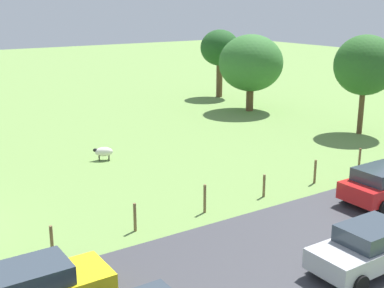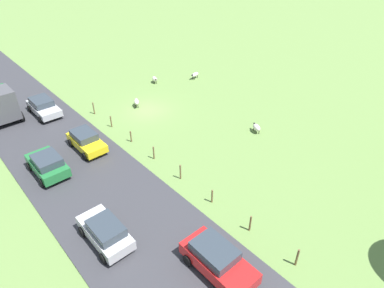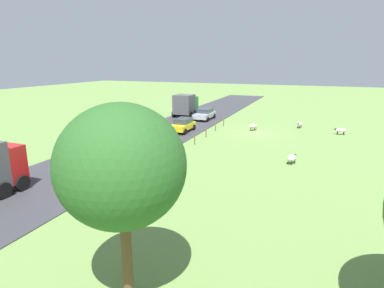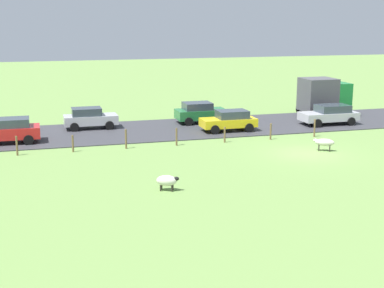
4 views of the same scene
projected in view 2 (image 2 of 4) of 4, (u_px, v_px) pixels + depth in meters
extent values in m
plane|color=#6B8E47|center=(148.00, 110.00, 33.38)|extent=(160.00, 160.00, 0.00)
cube|color=#38383D|center=(55.00, 145.00, 28.11)|extent=(8.00, 80.00, 0.06)
ellipsoid|color=silver|center=(257.00, 127.00, 29.65)|extent=(0.88, 1.12, 0.52)
ellipsoid|color=black|center=(254.00, 124.00, 29.95)|extent=(0.27, 0.31, 0.20)
cylinder|color=#2D2823|center=(253.00, 129.00, 30.02)|extent=(0.07, 0.07, 0.30)
cylinder|color=#2D2823|center=(256.00, 129.00, 30.09)|extent=(0.07, 0.07, 0.30)
cylinder|color=#2D2823|center=(256.00, 133.00, 29.59)|extent=(0.07, 0.07, 0.30)
cylinder|color=#2D2823|center=(259.00, 132.00, 29.66)|extent=(0.07, 0.07, 0.30)
ellipsoid|color=silver|center=(155.00, 79.00, 38.70)|extent=(0.75, 1.03, 0.50)
ellipsoid|color=brown|center=(156.00, 79.00, 38.31)|extent=(0.25, 0.30, 0.20)
cylinder|color=#2D2823|center=(157.00, 82.00, 38.75)|extent=(0.07, 0.07, 0.33)
cylinder|color=#2D2823|center=(154.00, 83.00, 38.66)|extent=(0.07, 0.07, 0.33)
cylinder|color=#2D2823|center=(155.00, 81.00, 39.14)|extent=(0.07, 0.07, 0.33)
cylinder|color=#2D2823|center=(153.00, 81.00, 39.04)|extent=(0.07, 0.07, 0.33)
ellipsoid|color=beige|center=(136.00, 102.00, 33.75)|extent=(1.00, 1.26, 0.45)
ellipsoid|color=silver|center=(137.00, 103.00, 33.23)|extent=(0.29, 0.32, 0.20)
cylinder|color=#2D2823|center=(138.00, 106.00, 33.70)|extent=(0.07, 0.07, 0.38)
cylinder|color=#2D2823|center=(136.00, 106.00, 33.67)|extent=(0.07, 0.07, 0.38)
cylinder|color=#2D2823|center=(138.00, 103.00, 34.24)|extent=(0.07, 0.07, 0.38)
cylinder|color=#2D2823|center=(135.00, 103.00, 34.20)|extent=(0.07, 0.07, 0.38)
ellipsoid|color=silver|center=(195.00, 75.00, 39.80)|extent=(1.25, 0.70, 0.46)
ellipsoid|color=black|center=(192.00, 75.00, 39.37)|extent=(0.29, 0.23, 0.20)
cylinder|color=#2D2823|center=(194.00, 78.00, 39.71)|extent=(0.07, 0.07, 0.34)
cylinder|color=#2D2823|center=(193.00, 78.00, 39.83)|extent=(0.07, 0.07, 0.34)
cylinder|color=#2D2823|center=(197.00, 77.00, 40.14)|extent=(0.07, 0.07, 0.34)
cylinder|color=#2D2823|center=(196.00, 76.00, 40.27)|extent=(0.07, 0.07, 0.34)
cylinder|color=brown|center=(94.00, 108.00, 32.40)|extent=(0.12, 0.12, 1.24)
cylinder|color=brown|center=(111.00, 122.00, 30.38)|extent=(0.12, 0.12, 1.12)
cylinder|color=brown|center=(131.00, 137.00, 28.35)|extent=(0.12, 0.12, 1.04)
cylinder|color=brown|center=(154.00, 153.00, 26.28)|extent=(0.12, 0.12, 1.15)
cylinder|color=brown|center=(180.00, 172.00, 24.20)|extent=(0.12, 0.12, 1.24)
cylinder|color=brown|center=(212.00, 196.00, 22.20)|extent=(0.12, 0.12, 1.06)
cylinder|color=brown|center=(250.00, 223.00, 20.12)|extent=(0.12, 0.12, 1.19)
cylinder|color=brown|center=(297.00, 257.00, 18.05)|extent=(0.12, 0.12, 1.26)
cube|color=#4C4C51|center=(0.00, 105.00, 30.27)|extent=(2.51, 2.61, 2.69)
cylinder|color=black|center=(12.00, 106.00, 32.90)|extent=(0.30, 0.96, 0.96)
cylinder|color=black|center=(16.00, 111.00, 32.12)|extent=(0.30, 0.96, 0.96)
cylinder|color=black|center=(21.00, 116.00, 31.23)|extent=(0.30, 0.96, 0.96)
cube|color=red|center=(218.00, 262.00, 17.64)|extent=(1.90, 4.32, 0.74)
cube|color=#333D47|center=(215.00, 251.00, 17.48)|extent=(1.67, 2.37, 0.56)
cylinder|color=black|center=(250.00, 274.00, 17.50)|extent=(0.22, 0.64, 0.64)
cylinder|color=black|center=(212.00, 242.00, 19.24)|extent=(0.22, 0.64, 0.64)
cylinder|color=black|center=(188.00, 260.00, 18.20)|extent=(0.22, 0.64, 0.64)
cube|color=#B7B7BC|center=(105.00, 233.00, 19.38)|extent=(1.74, 3.90, 0.67)
cube|color=#333D47|center=(106.00, 228.00, 18.85)|extent=(1.53, 2.15, 0.56)
cylinder|color=black|center=(82.00, 232.00, 19.88)|extent=(0.22, 0.64, 0.64)
cylinder|color=black|center=(108.00, 217.00, 20.83)|extent=(0.22, 0.64, 0.64)
cylinder|color=black|center=(103.00, 258.00, 18.30)|extent=(0.22, 0.64, 0.64)
cylinder|color=black|center=(130.00, 241.00, 19.26)|extent=(0.22, 0.64, 0.64)
cube|color=#237238|center=(48.00, 165.00, 24.67)|extent=(1.94, 3.87, 0.72)
cube|color=#333D47|center=(47.00, 160.00, 24.13)|extent=(1.71, 2.13, 0.56)
cylinder|color=black|center=(29.00, 167.00, 25.12)|extent=(0.22, 0.64, 0.64)
cylinder|color=black|center=(55.00, 157.00, 26.18)|extent=(0.22, 0.64, 0.64)
cylinder|color=black|center=(42.00, 183.00, 23.55)|extent=(0.22, 0.64, 0.64)
cylinder|color=black|center=(68.00, 172.00, 24.62)|extent=(0.22, 0.64, 0.64)
cube|color=#B7B7BC|center=(44.00, 108.00, 32.28)|extent=(1.91, 4.37, 0.62)
cube|color=#333D47|center=(41.00, 102.00, 32.16)|extent=(1.68, 2.40, 0.56)
cylinder|color=black|center=(60.00, 113.00, 32.10)|extent=(0.22, 0.64, 0.64)
cylinder|color=black|center=(41.00, 120.00, 31.05)|extent=(0.22, 0.64, 0.64)
cylinder|color=black|center=(49.00, 103.00, 33.87)|extent=(0.22, 0.64, 0.64)
cylinder|color=black|center=(30.00, 109.00, 32.81)|extent=(0.22, 0.64, 0.64)
cube|color=yellow|center=(87.00, 142.00, 27.31)|extent=(1.75, 3.98, 0.61)
cube|color=#333D47|center=(84.00, 135.00, 27.17)|extent=(1.54, 2.19, 0.56)
cylinder|color=black|center=(105.00, 148.00, 27.16)|extent=(0.22, 0.64, 0.64)
cylinder|color=black|center=(85.00, 156.00, 26.20)|extent=(0.22, 0.64, 0.64)
cylinder|color=black|center=(90.00, 135.00, 28.77)|extent=(0.22, 0.64, 0.64)
cylinder|color=black|center=(71.00, 143.00, 27.80)|extent=(0.22, 0.64, 0.64)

